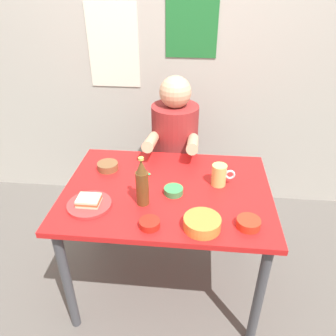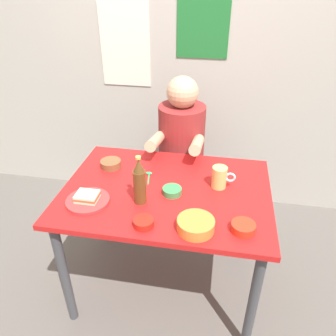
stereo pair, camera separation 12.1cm
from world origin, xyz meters
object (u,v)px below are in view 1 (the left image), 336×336
(stool, at_px, (174,184))
(beer_mug, at_px, (219,175))
(plate_orange, at_px, (89,204))
(sauce_bowl_chili, at_px, (248,223))
(person_seated, at_px, (175,135))
(sandwich, at_px, (89,200))
(beer_bottle, at_px, (142,183))
(dining_table, at_px, (167,203))

(stool, xyz_separation_m, beer_mug, (0.29, -0.56, 0.45))
(beer_mug, bearing_deg, plate_orange, -158.53)
(beer_mug, relative_size, sauce_bowl_chili, 1.15)
(sauce_bowl_chili, bearing_deg, stool, 114.53)
(person_seated, xyz_separation_m, sandwich, (-0.36, -0.80, 0.01))
(sandwich, bearing_deg, plate_orange, -153.43)
(person_seated, height_order, sauce_bowl_chili, person_seated)
(person_seated, distance_m, beer_bottle, 0.77)
(sauce_bowl_chili, bearing_deg, person_seated, 114.80)
(stool, bearing_deg, sauce_bowl_chili, -65.47)
(beer_mug, bearing_deg, beer_bottle, -151.69)
(beer_bottle, bearing_deg, sandwich, -169.74)
(beer_bottle, bearing_deg, stool, 82.73)
(dining_table, relative_size, sauce_bowl_chili, 10.00)
(dining_table, relative_size, plate_orange, 5.00)
(stool, xyz_separation_m, sauce_bowl_chili, (0.41, -0.89, 0.41))
(person_seated, distance_m, beer_mug, 0.62)
(person_seated, bearing_deg, dining_table, -89.11)
(dining_table, xyz_separation_m, beer_bottle, (-0.11, -0.14, 0.21))
(dining_table, relative_size, stool, 2.44)
(plate_orange, distance_m, sauce_bowl_chili, 0.77)
(beer_bottle, distance_m, sauce_bowl_chili, 0.53)
(sandwich, bearing_deg, person_seated, 65.85)
(sandwich, relative_size, beer_mug, 0.87)
(plate_orange, xyz_separation_m, beer_bottle, (0.26, 0.05, 0.11))
(dining_table, xyz_separation_m, sauce_bowl_chili, (0.40, -0.26, 0.12))
(beer_bottle, xyz_separation_m, sauce_bowl_chili, (0.50, -0.13, -0.10))
(beer_bottle, bearing_deg, beer_mug, 28.31)
(stool, relative_size, plate_orange, 2.05)
(person_seated, height_order, beer_bottle, person_seated)
(beer_mug, bearing_deg, dining_table, -165.62)
(stool, height_order, plate_orange, plate_orange)
(sandwich, xyz_separation_m, sauce_bowl_chili, (0.77, -0.08, -0.01))
(sandwich, relative_size, sauce_bowl_chili, 1.00)
(dining_table, distance_m, sandwich, 0.43)
(sandwich, height_order, beer_mug, beer_mug)
(beer_bottle, height_order, sauce_bowl_chili, beer_bottle)
(beer_bottle, relative_size, sauce_bowl_chili, 2.38)
(beer_mug, relative_size, beer_bottle, 0.48)
(person_seated, bearing_deg, sauce_bowl_chili, -65.20)
(stool, distance_m, sandwich, 0.98)
(sandwich, bearing_deg, sauce_bowl_chili, -5.92)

